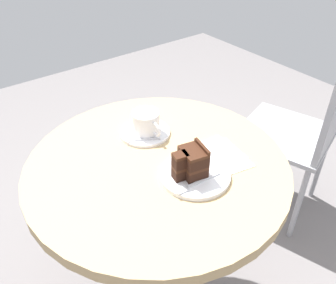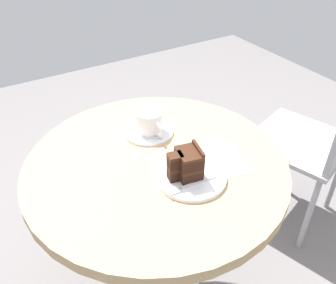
% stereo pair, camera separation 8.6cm
% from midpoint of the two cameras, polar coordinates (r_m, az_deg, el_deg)
% --- Properties ---
extents(cafe_table, '(0.74, 0.74, 0.69)m').
position_cam_midpoint_polar(cafe_table, '(1.08, 0.46, -7.88)').
color(cafe_table, tan).
rests_on(cafe_table, ground).
extents(saucer, '(0.16, 0.16, 0.01)m').
position_cam_midpoint_polar(saucer, '(1.12, -0.93, 1.72)').
color(saucer, white).
rests_on(saucer, cafe_table).
extents(coffee_cup, '(0.12, 0.09, 0.07)m').
position_cam_midpoint_polar(coffee_cup, '(1.09, -0.69, 3.33)').
color(coffee_cup, white).
rests_on(coffee_cup, saucer).
extents(teaspoon, '(0.06, 0.09, 0.00)m').
position_cam_midpoint_polar(teaspoon, '(1.08, -2.24, 0.57)').
color(teaspoon, silver).
rests_on(teaspoon, saucer).
extents(cake_plate, '(0.19, 0.19, 0.01)m').
position_cam_midpoint_polar(cake_plate, '(0.95, 6.32, -5.57)').
color(cake_plate, white).
rests_on(cake_plate, cafe_table).
extents(cake_slice, '(0.08, 0.09, 0.09)m').
position_cam_midpoint_polar(cake_slice, '(0.92, 5.76, -3.63)').
color(cake_slice, black).
rests_on(cake_slice, cake_plate).
extents(fork, '(0.03, 0.14, 0.00)m').
position_cam_midpoint_polar(fork, '(0.91, 5.76, -7.18)').
color(fork, silver).
rests_on(fork, cake_plate).
extents(napkin, '(0.18, 0.18, 0.00)m').
position_cam_midpoint_polar(napkin, '(1.02, 10.16, -2.86)').
color(napkin, silver).
rests_on(napkin, cafe_table).
extents(cafe_chair, '(0.48, 0.48, 0.89)m').
position_cam_midpoint_polar(cafe_chair, '(1.60, 25.45, 1.61)').
color(cafe_chair, '#9E9EA3').
rests_on(cafe_chair, ground).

